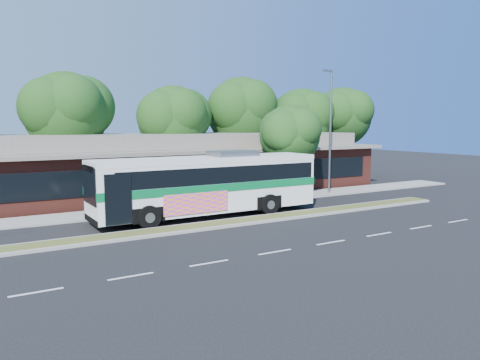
{
  "coord_description": "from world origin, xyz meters",
  "views": [
    {
      "loc": [
        -13.71,
        -20.21,
        5.18
      ],
      "look_at": [
        -0.12,
        2.62,
        2.0
      ],
      "focal_mm": 35.0,
      "sensor_mm": 36.0,
      "label": 1
    }
  ],
  "objects": [
    {
      "name": "ground",
      "position": [
        0.0,
        0.0,
        0.0
      ],
      "size": [
        120.0,
        120.0,
        0.0
      ],
      "primitive_type": "plane",
      "color": "black",
      "rests_on": "ground"
    },
    {
      "name": "median_strip",
      "position": [
        0.0,
        0.6,
        0.07
      ],
      "size": [
        26.0,
        1.1,
        0.15
      ],
      "primitive_type": "cube",
      "color": "#485022",
      "rests_on": "ground"
    },
    {
      "name": "sidewalk",
      "position": [
        0.0,
        6.4,
        0.06
      ],
      "size": [
        44.0,
        2.6,
        0.12
      ],
      "primitive_type": "cube",
      "color": "gray",
      "rests_on": "ground"
    },
    {
      "name": "plaza_building",
      "position": [
        0.0,
        12.99,
        2.13
      ],
      "size": [
        33.2,
        11.2,
        4.45
      ],
      "color": "maroon",
      "rests_on": "ground"
    },
    {
      "name": "lamp_post",
      "position": [
        9.56,
        6.0,
        4.9
      ],
      "size": [
        0.93,
        0.18,
        9.07
      ],
      "color": "slate",
      "rests_on": "ground"
    },
    {
      "name": "tree_bg_b",
      "position": [
        -6.57,
        16.14,
        6.14
      ],
      "size": [
        6.69,
        6.0,
        9.0
      ],
      "color": "black",
      "rests_on": "ground"
    },
    {
      "name": "tree_bg_c",
      "position": [
        1.4,
        15.13,
        5.59
      ],
      "size": [
        6.24,
        5.6,
        8.26
      ],
      "color": "black",
      "rests_on": "ground"
    },
    {
      "name": "tree_bg_d",
      "position": [
        8.45,
        16.15,
        6.42
      ],
      "size": [
        6.91,
        6.2,
        9.37
      ],
      "color": "black",
      "rests_on": "ground"
    },
    {
      "name": "tree_bg_e",
      "position": [
        14.42,
        15.14,
        5.74
      ],
      "size": [
        6.47,
        5.8,
        8.5
      ],
      "color": "black",
      "rests_on": "ground"
    },
    {
      "name": "tree_bg_f",
      "position": [
        20.43,
        16.14,
        6.06
      ],
      "size": [
        6.69,
        6.0,
        8.92
      ],
      "color": "black",
      "rests_on": "ground"
    },
    {
      "name": "transit_bus",
      "position": [
        -1.89,
        3.05,
        2.04
      ],
      "size": [
        13.09,
        3.15,
        3.66
      ],
      "rotation": [
        0.0,
        0.0,
        0.01
      ],
      "color": "white",
      "rests_on": "ground"
    },
    {
      "name": "sidewalk_tree",
      "position": [
        6.3,
        6.22,
        4.49
      ],
      "size": [
        4.72,
        4.23,
        6.51
      ],
      "color": "black",
      "rests_on": "ground"
    }
  ]
}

